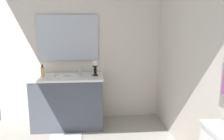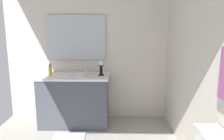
% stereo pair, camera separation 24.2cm
% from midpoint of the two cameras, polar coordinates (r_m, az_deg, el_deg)
% --- Properties ---
extents(wall_back, '(2.75, 0.04, 2.45)m').
position_cam_midpoint_polar(wall_back, '(2.44, 19.10, 3.62)').
color(wall_back, silver).
rests_on(wall_back, ground).
extents(wall_left, '(0.04, 2.67, 2.45)m').
position_cam_midpoint_polar(wall_left, '(3.61, -10.39, 6.30)').
color(wall_left, silver).
rests_on(wall_left, ground).
extents(vanity_cabinet, '(0.58, 1.08, 0.79)m').
position_cam_midpoint_polar(vanity_cabinet, '(3.49, -13.36, -7.93)').
color(vanity_cabinet, '#474C56').
rests_on(vanity_cabinet, ground).
extents(sink_basin, '(0.40, 0.40, 0.24)m').
position_cam_midpoint_polar(sink_basin, '(3.39, -13.61, -2.21)').
color(sink_basin, white).
rests_on(sink_basin, vanity_cabinet).
extents(mirror, '(0.02, 0.96, 0.72)m').
position_cam_midpoint_polar(mirror, '(3.58, -13.39, 8.17)').
color(mirror, silver).
extents(candle_holder_tall, '(0.09, 0.09, 0.23)m').
position_cam_midpoint_polar(candle_holder_tall, '(3.32, -6.52, 0.55)').
color(candle_holder_tall, black).
rests_on(candle_holder_tall, vanity_cabinet).
extents(soap_bottle, '(0.06, 0.06, 0.18)m').
position_cam_midpoint_polar(soap_bottle, '(3.44, -19.69, -0.42)').
color(soap_bottle, '#E5B259').
rests_on(soap_bottle, vanity_cabinet).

